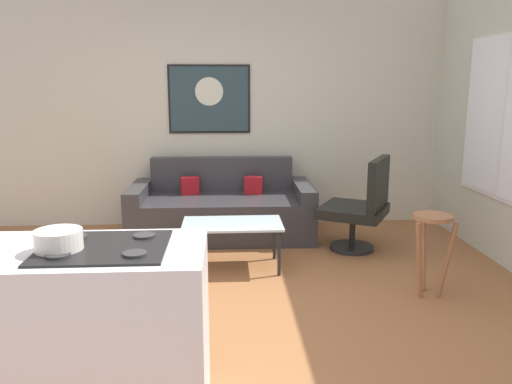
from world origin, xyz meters
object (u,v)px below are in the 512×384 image
Objects in this scene: coffee_table at (232,227)px; armchair at (362,206)px; couch at (222,211)px; mixing_bowl at (59,241)px; wall_painting at (209,99)px; bar_stool at (432,235)px.

armchair reaches higher than coffee_table.
mixing_bowl reaches higher than couch.
coffee_table is at bearing -81.39° from wall_painting.
mixing_bowl is (-2.14, -2.58, 0.48)m from armchair.
mixing_bowl is (-0.83, -2.15, 0.56)m from coffee_table.
mixing_bowl is (-2.40, -1.44, 0.44)m from bar_stool.
armchair is (1.41, -0.61, 0.18)m from couch.
wall_painting reaches higher than couch.
coffee_table is 1.38m from armchair.
mixing_bowl is at bearing -129.66° from armchair.
couch is 2.21× the size of coffee_table.
mixing_bowl reaches higher than bar_stool.
mixing_bowl is at bearing -148.99° from bar_stool.
coffee_table is 1.92m from wall_painting.
wall_painting reaches higher than armchair.
wall_painting is (-1.54, 1.13, 1.03)m from armchair.
mixing_bowl is at bearing -102.88° from couch.
wall_painting is at bearing 128.39° from bar_stool.
bar_stool is (1.56, -0.71, 0.11)m from coffee_table.
coffee_table is 2.37m from mixing_bowl.
couch is 3.00× the size of bar_stool.
wall_painting reaches higher than bar_stool.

